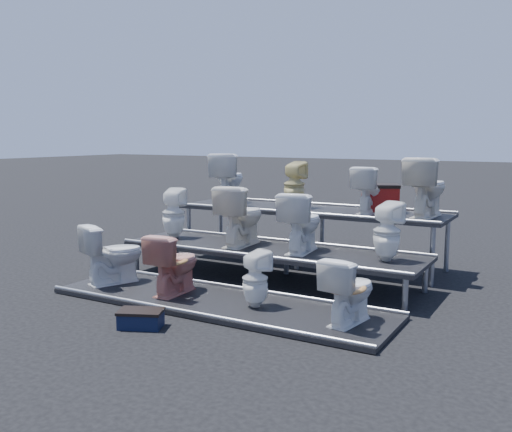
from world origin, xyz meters
The scene contains 18 objects.
ground centered at (0.00, 0.00, 0.00)m, with size 80.00×80.00×0.00m, color black.
tier_front centered at (0.00, -1.30, 0.03)m, with size 4.20×1.20×0.06m, color black.
tier_mid centered at (0.00, 0.00, 0.23)m, with size 4.20×1.20×0.46m, color black.
tier_back centered at (0.00, 1.30, 0.43)m, with size 4.20×1.20×0.86m, color black.
toilet_0 centered at (-1.65, -1.30, 0.45)m, with size 0.44×0.77×0.79m, color white.
toilet_1 centered at (-0.65, -1.30, 0.44)m, with size 0.42×0.74×0.75m, color tan.
toilet_2 centered at (0.50, -1.30, 0.38)m, with size 0.29×0.30×0.65m, color white.
toilet_3 centered at (1.62, -1.30, 0.41)m, with size 0.39×0.69×0.70m, color white.
toilet_4 centered at (-1.66, 0.00, 0.83)m, with size 0.34×0.34×0.75m, color white.
toilet_5 centered at (-0.47, 0.00, 0.88)m, with size 0.47×0.83×0.85m, color white.
toilet_6 centered at (0.46, 0.00, 0.86)m, with size 0.45×0.78×0.80m, color white.
toilet_7 centered at (1.61, 0.00, 0.83)m, with size 0.33×0.34×0.73m, color white.
toilet_8 centered at (-1.51, 1.30, 1.28)m, with size 0.47×0.82×0.84m, color white.
toilet_9 centered at (-0.28, 1.30, 1.22)m, with size 0.33×0.33×0.73m, color #D9CD88.
toilet_10 centered at (0.95, 1.30, 1.20)m, with size 0.38×0.67×0.68m, color white.
toilet_11 centered at (1.76, 1.30, 1.28)m, with size 0.47×0.82×0.83m, color white.
red_crate centered at (1.05, 1.48, 1.04)m, with size 0.51×0.41×0.37m, color maroon.
step_stool centered at (-0.28, -2.35, 0.08)m, with size 0.44×0.26×0.16m, color black.
Camera 1 is at (3.60, -6.74, 1.99)m, focal length 40.00 mm.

